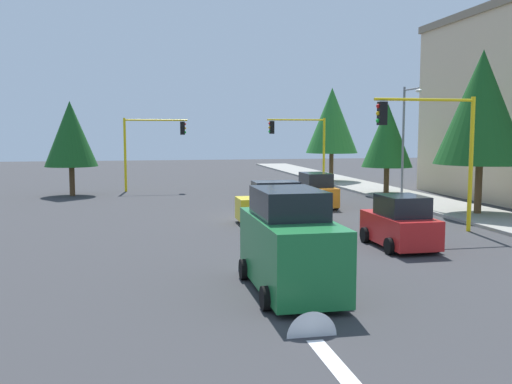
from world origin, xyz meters
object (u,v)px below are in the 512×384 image
(tree_opposite_side, at_px, (71,134))
(car_red, at_px, (400,224))
(traffic_signal_near_left, at_px, (434,137))
(traffic_signal_far_left, at_px, (301,138))
(tree_roadside_near, at_px, (482,108))
(car_yellow, at_px, (279,204))
(street_lamp_curbside, at_px, (406,131))
(delivery_van_green, at_px, (290,245))
(car_orange, at_px, (315,191))
(tree_roadside_mid, at_px, (387,136))
(traffic_signal_far_right, at_px, (151,139))
(tree_roadside_far, at_px, (332,121))

(tree_opposite_side, xyz_separation_m, car_red, (20.66, 13.99, -3.28))
(traffic_signal_near_left, distance_m, traffic_signal_far_left, 20.00)
(traffic_signal_near_left, relative_size, tree_opposite_side, 0.91)
(car_red, bearing_deg, tree_roadside_near, 131.55)
(traffic_signal_far_left, height_order, car_yellow, traffic_signal_far_left)
(street_lamp_curbside, xyz_separation_m, car_yellow, (5.61, -9.23, -3.45))
(delivery_van_green, distance_m, car_orange, 17.68)
(street_lamp_curbside, distance_m, tree_roadside_near, 5.88)
(tree_opposite_side, bearing_deg, tree_roadside_mid, 79.22)
(delivery_van_green, bearing_deg, tree_roadside_near, 131.40)
(car_orange, height_order, car_red, same)
(traffic_signal_far_right, bearing_deg, car_yellow, 19.31)
(tree_roadside_near, relative_size, delivery_van_green, 1.75)
(tree_roadside_mid, height_order, car_yellow, tree_roadside_mid)
(traffic_signal_far_left, distance_m, tree_roadside_far, 5.74)
(traffic_signal_near_left, xyz_separation_m, delivery_van_green, (7.51, -8.27, -2.81))
(tree_opposite_side, bearing_deg, car_yellow, 38.08)
(car_yellow, bearing_deg, tree_roadside_near, 90.00)
(tree_opposite_side, relative_size, delivery_van_green, 1.33)
(street_lamp_curbside, bearing_deg, tree_roadside_far, 178.81)
(tree_roadside_mid, height_order, car_red, tree_roadside_mid)
(tree_roadside_mid, relative_size, tree_opposite_side, 0.97)
(delivery_van_green, height_order, car_red, delivery_van_green)
(traffic_signal_far_right, distance_m, tree_opposite_side, 5.74)
(car_yellow, distance_m, car_red, 7.31)
(tree_roadside_far, bearing_deg, traffic_signal_near_left, -8.96)
(traffic_signal_far_right, height_order, delivery_van_green, traffic_signal_far_right)
(car_orange, height_order, car_yellow, same)
(tree_roadside_far, relative_size, car_yellow, 1.98)
(street_lamp_curbside, xyz_separation_m, tree_roadside_mid, (-4.39, 0.80, -0.30))
(tree_roadside_mid, relative_size, delivery_van_green, 1.29)
(tree_roadside_mid, xyz_separation_m, tree_opposite_side, (-4.00, -21.00, 0.12))
(traffic_signal_near_left, distance_m, tree_roadside_far, 24.32)
(traffic_signal_far_right, bearing_deg, traffic_signal_far_left, 90.00)
(tree_roadside_near, bearing_deg, traffic_signal_far_right, -134.75)
(car_red, bearing_deg, car_orange, 178.10)
(car_yellow, bearing_deg, car_red, 24.38)
(tree_opposite_side, xyz_separation_m, delivery_van_green, (25.51, 8.45, -2.89))
(traffic_signal_near_left, distance_m, car_yellow, 7.70)
(tree_roadside_near, bearing_deg, tree_opposite_side, -123.07)
(street_lamp_curbside, relative_size, tree_roadside_mid, 1.13)
(traffic_signal_far_right, xyz_separation_m, tree_roadside_mid, (6.00, 15.64, 0.28))
(traffic_signal_near_left, height_order, tree_opposite_side, tree_opposite_side)
(tree_roadside_far, bearing_deg, car_orange, -22.39)
(tree_roadside_near, bearing_deg, car_orange, -125.84)
(street_lamp_curbside, height_order, tree_roadside_mid, street_lamp_curbside)
(tree_roadside_mid, height_order, delivery_van_green, tree_roadside_mid)
(car_red, bearing_deg, traffic_signal_far_left, 173.30)
(tree_roadside_mid, bearing_deg, car_yellow, -45.09)
(traffic_signal_near_left, distance_m, street_lamp_curbside, 10.23)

